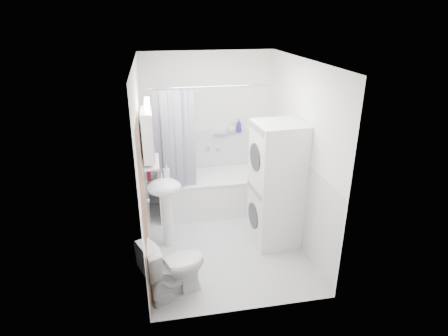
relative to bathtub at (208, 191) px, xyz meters
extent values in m
plane|color=#BDBDC1|center=(0.07, -0.92, -0.32)|extent=(2.60, 2.60, 0.00)
plane|color=white|center=(0.07, 0.38, 0.88)|extent=(2.00, 0.00, 2.00)
plane|color=white|center=(0.07, -2.22, 0.88)|extent=(2.00, 0.00, 2.00)
plane|color=white|center=(-0.93, -0.92, 0.88)|extent=(0.00, 2.60, 2.60)
plane|color=white|center=(1.07, -0.92, 0.88)|extent=(0.00, 2.60, 2.60)
plane|color=white|center=(0.07, -0.92, 2.08)|extent=(2.60, 2.60, 0.00)
plane|color=white|center=(0.07, 0.37, 0.28)|extent=(1.98, 0.00, 1.98)
plane|color=white|center=(-0.91, -0.92, 0.28)|extent=(0.00, 2.58, 2.58)
plane|color=white|center=(1.06, -0.92, 0.28)|extent=(0.00, 2.58, 2.58)
plane|color=brown|center=(-0.91, -1.80, 0.68)|extent=(0.00, 2.00, 2.00)
cylinder|color=silver|center=(-0.88, -1.47, 0.68)|extent=(0.04, 0.04, 0.04)
cube|color=white|center=(0.00, 0.00, -0.05)|extent=(1.51, 0.71, 0.55)
cube|color=white|center=(0.00, 0.00, 0.25)|extent=(1.53, 0.73, 0.03)
cube|color=silver|center=(0.00, 0.00, 0.13)|extent=(1.33, 0.53, 0.20)
cylinder|color=silver|center=(0.20, 0.33, 0.58)|extent=(0.04, 0.12, 0.04)
cylinder|color=silver|center=(0.00, -0.30, 1.68)|extent=(1.71, 0.02, 0.02)
cube|color=#121640|center=(-0.71, -0.30, 0.93)|extent=(0.10, 0.02, 1.45)
cube|color=#121640|center=(-0.62, -0.30, 0.93)|extent=(0.10, 0.02, 1.45)
cube|color=#121640|center=(-0.53, -0.30, 0.93)|extent=(0.10, 0.02, 1.45)
cube|color=#121640|center=(-0.44, -0.30, 0.93)|extent=(0.10, 0.02, 1.45)
cube|color=#121640|center=(-0.35, -0.30, 0.93)|extent=(0.10, 0.02, 1.45)
cube|color=#121640|center=(-0.26, -0.30, 0.93)|extent=(0.10, 0.02, 1.45)
ellipsoid|color=white|center=(-0.69, -0.84, 0.53)|extent=(0.44, 0.37, 0.20)
cylinder|color=white|center=(-0.67, -0.84, 0.05)|extent=(0.14, 0.14, 0.75)
cylinder|color=silver|center=(-0.71, -0.70, 0.65)|extent=(0.03, 0.03, 0.14)
cylinder|color=silver|center=(-0.71, -0.74, 0.71)|extent=(0.02, 0.10, 0.02)
cube|color=white|center=(-0.84, -0.82, 1.23)|extent=(0.12, 0.50, 0.60)
cube|color=white|center=(-0.77, -0.82, 1.23)|extent=(0.01, 0.47, 0.57)
cube|color=#FFEABF|center=(-0.82, -0.82, 1.61)|extent=(0.06, 0.45, 0.06)
cube|color=silver|center=(-0.82, -0.82, 0.88)|extent=(0.18, 0.54, 0.02)
cube|color=silver|center=(0.25, 0.32, 0.83)|extent=(0.22, 0.06, 0.02)
cube|color=#58120B|center=(-0.87, -0.57, 0.96)|extent=(0.05, 0.32, 0.75)
cube|color=#58120B|center=(-0.84, -0.57, 1.30)|extent=(0.03, 0.28, 0.08)
cylinder|color=silver|center=(-0.88, -0.57, 1.34)|extent=(0.02, 0.04, 0.02)
cube|color=white|center=(0.75, -1.00, 0.09)|extent=(0.63, 0.63, 0.83)
cylinder|color=#2D2D33|center=(0.45, -1.00, 0.09)|extent=(0.05, 0.35, 0.35)
cube|color=gray|center=(0.46, -1.00, 0.46)|extent=(0.05, 0.53, 0.08)
cube|color=white|center=(0.75, -1.00, 0.93)|extent=(0.63, 0.63, 0.83)
cylinder|color=#2D2D33|center=(0.45, -1.00, 0.92)|extent=(0.05, 0.35, 0.35)
cube|color=gray|center=(0.46, -1.00, 1.29)|extent=(0.05, 0.53, 0.08)
imported|color=white|center=(-0.65, -1.82, 0.03)|extent=(0.82, 0.65, 0.70)
imported|color=gray|center=(-0.64, -0.67, 0.63)|extent=(0.08, 0.17, 0.08)
imported|color=gray|center=(-0.82, -0.97, 0.93)|extent=(0.07, 0.18, 0.07)
imported|color=gray|center=(-0.82, -0.70, 0.94)|extent=(0.10, 0.09, 0.10)
imported|color=gray|center=(0.42, 0.32, 0.90)|extent=(0.13, 0.17, 0.13)
imported|color=navy|center=(0.54, 0.32, 0.88)|extent=(0.08, 0.21, 0.08)
camera|label=1|loc=(-0.73, -5.19, 2.58)|focal=30.00mm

